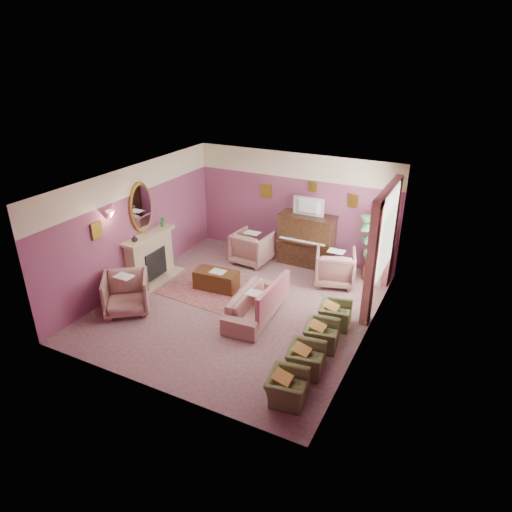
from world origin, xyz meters
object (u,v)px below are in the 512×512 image
at_px(coffee_table, 217,280).
at_px(olive_chair_b, 306,355).
at_px(floral_armchair_right, 335,265).
at_px(sofa, 256,300).
at_px(olive_chair_d, 335,311).
at_px(side_table, 377,268).
at_px(piano, 306,240).
at_px(television, 307,206).
at_px(floral_armchair_front, 126,292).
at_px(olive_chair_a, 287,383).
at_px(floral_armchair_left, 252,246).
at_px(olive_chair_c, 322,331).

height_order(coffee_table, olive_chair_b, olive_chair_b).
xyz_separation_m(floral_armchair_right, olive_chair_b, (0.57, -3.35, -0.17)).
height_order(sofa, floral_armchair_right, floral_armchair_right).
xyz_separation_m(olive_chair_d, side_table, (0.30, 2.24, 0.05)).
distance_m(piano, coffee_table, 2.66).
height_order(television, floral_armchair_front, television).
distance_m(piano, sofa, 2.92).
xyz_separation_m(sofa, olive_chair_b, (1.58, -1.17, -0.08)).
bearing_deg(sofa, piano, 90.11).
distance_m(floral_armchair_right, olive_chair_d, 1.81).
bearing_deg(olive_chair_a, piano, 107.97).
bearing_deg(olive_chair_b, side_table, 85.53).
bearing_deg(olive_chair_b, olive_chair_d, 90.00).
distance_m(coffee_table, floral_armchair_left, 1.68).
distance_m(olive_chair_d, side_table, 2.26).
distance_m(coffee_table, side_table, 3.84).
relative_size(olive_chair_a, olive_chair_b, 1.00).
distance_m(floral_armchair_front, olive_chair_a, 4.24).
distance_m(television, floral_armchair_front, 4.80).
distance_m(coffee_table, floral_armchair_front, 2.10).
relative_size(floral_armchair_right, olive_chair_a, 1.34).
relative_size(olive_chair_d, side_table, 1.00).
height_order(olive_chair_b, olive_chair_d, same).
distance_m(floral_armchair_right, olive_chair_b, 3.40).
height_order(sofa, floral_armchair_left, floral_armchair_left).
bearing_deg(piano, television, -90.00).
xyz_separation_m(sofa, side_table, (1.88, 2.71, -0.03)).
relative_size(floral_armchair_right, floral_armchair_front, 1.00).
bearing_deg(side_table, floral_armchair_front, -139.63).
bearing_deg(floral_armchair_left, side_table, 7.06).
height_order(television, olive_chair_d, television).
bearing_deg(television, floral_armchair_left, -157.14).
xyz_separation_m(floral_armchair_right, floral_armchair_front, (-3.56, -3.24, 0.00)).
xyz_separation_m(coffee_table, olive_chair_a, (2.95, -2.65, 0.08)).
distance_m(olive_chair_a, olive_chair_d, 2.46).
bearing_deg(side_table, olive_chair_b, -94.47).
distance_m(floral_armchair_left, olive_chair_c, 3.91).
xyz_separation_m(piano, floral_armchair_left, (-1.27, -0.59, -0.18)).
bearing_deg(floral_armchair_right, floral_armchair_left, 176.58).
height_order(piano, olive_chair_c, piano).
distance_m(olive_chair_a, olive_chair_b, 0.82).
xyz_separation_m(coffee_table, side_table, (3.25, 2.05, 0.12)).
height_order(coffee_table, olive_chair_d, olive_chair_d).
relative_size(television, floral_armchair_left, 0.85).
relative_size(piano, sofa, 0.74).
xyz_separation_m(floral_armchair_left, olive_chair_b, (2.86, -3.49, -0.17)).
relative_size(television, side_table, 1.14).
xyz_separation_m(television, floral_armchair_right, (1.02, -0.67, -1.13)).
bearing_deg(olive_chair_d, olive_chair_c, -90.00).
bearing_deg(sofa, olive_chair_b, -36.47).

